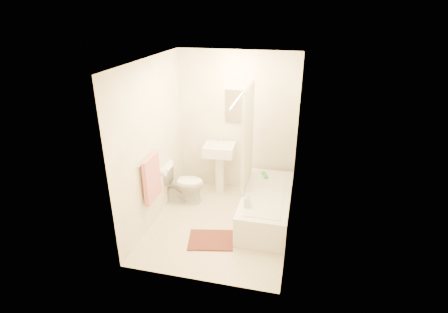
% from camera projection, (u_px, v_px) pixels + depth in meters
% --- Properties ---
extents(floor, '(2.40, 2.40, 0.00)m').
position_uv_depth(floor, '(220.00, 223.00, 5.27)').
color(floor, beige).
rests_on(floor, ground).
extents(ceiling, '(2.40, 2.40, 0.00)m').
position_uv_depth(ceiling, '(219.00, 61.00, 4.31)').
color(ceiling, white).
rests_on(ceiling, ground).
extents(wall_back, '(2.00, 0.02, 2.40)m').
position_uv_depth(wall_back, '(237.00, 123.00, 5.86)').
color(wall_back, beige).
rests_on(wall_back, ground).
extents(wall_left, '(0.02, 2.40, 2.40)m').
position_uv_depth(wall_left, '(152.00, 144.00, 5.00)').
color(wall_left, beige).
rests_on(wall_left, ground).
extents(wall_right, '(0.02, 2.40, 2.40)m').
position_uv_depth(wall_right, '(294.00, 157.00, 4.58)').
color(wall_right, beige).
rests_on(wall_right, ground).
extents(mirror, '(0.40, 0.03, 0.55)m').
position_uv_depth(mirror, '(237.00, 106.00, 5.72)').
color(mirror, white).
rests_on(mirror, wall_back).
extents(curtain_rod, '(0.03, 1.70, 0.03)m').
position_uv_depth(curtain_rod, '(244.00, 92.00, 4.49)').
color(curtain_rod, silver).
rests_on(curtain_rod, wall_back).
extents(shower_curtain, '(0.04, 0.80, 1.55)m').
position_uv_depth(shower_curtain, '(248.00, 138.00, 5.16)').
color(shower_curtain, silver).
rests_on(shower_curtain, curtain_rod).
extents(towel_bar, '(0.02, 0.60, 0.02)m').
position_uv_depth(towel_bar, '(148.00, 158.00, 4.81)').
color(towel_bar, silver).
rests_on(towel_bar, wall_left).
extents(towel, '(0.06, 0.45, 0.66)m').
position_uv_depth(towel, '(152.00, 178.00, 4.93)').
color(towel, '#CC7266').
rests_on(towel, towel_bar).
extents(toilet_paper, '(0.11, 0.12, 0.12)m').
position_uv_depth(toilet_paper, '(162.00, 172.00, 5.29)').
color(toilet_paper, white).
rests_on(toilet_paper, wall_left).
extents(toilet, '(0.73, 0.48, 0.67)m').
position_uv_depth(toilet, '(183.00, 183.00, 5.74)').
color(toilet, white).
rests_on(toilet, floor).
extents(sink, '(0.52, 0.43, 0.97)m').
position_uv_depth(sink, '(219.00, 167.00, 5.97)').
color(sink, white).
rests_on(sink, floor).
extents(bathtub, '(0.70, 1.60, 0.45)m').
position_uv_depth(bathtub, '(266.00, 206.00, 5.31)').
color(bathtub, silver).
rests_on(bathtub, floor).
extents(bath_mat, '(0.70, 0.58, 0.02)m').
position_uv_depth(bath_mat, '(211.00, 240.00, 4.89)').
color(bath_mat, '#523324').
rests_on(bath_mat, floor).
extents(soap_bottle, '(0.10, 0.10, 0.21)m').
position_uv_depth(soap_bottle, '(248.00, 200.00, 4.82)').
color(soap_bottle, silver).
rests_on(soap_bottle, bathtub).
extents(scrub_brush, '(0.14, 0.22, 0.04)m').
position_uv_depth(scrub_brush, '(265.00, 175.00, 5.71)').
color(scrub_brush, green).
rests_on(scrub_brush, bathtub).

